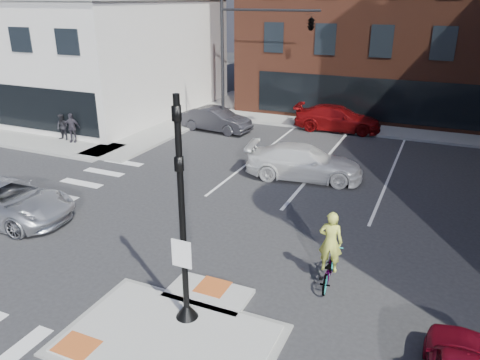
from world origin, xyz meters
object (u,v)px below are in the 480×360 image
at_px(white_pickup, 304,162).
at_px(pedestrian_a, 63,127).
at_px(cyclist, 329,260).
at_px(bg_car_dark, 216,120).
at_px(silver_suv, 4,201).
at_px(pedestrian_b, 72,128).
at_px(bg_car_red, 337,118).

distance_m(white_pickup, pedestrian_a, 14.77).
bearing_deg(cyclist, bg_car_dark, -57.29).
distance_m(bg_car_dark, cyclist, 17.74).
height_order(bg_car_dark, cyclist, cyclist).
bearing_deg(silver_suv, pedestrian_a, 27.65).
relative_size(white_pickup, pedestrian_b, 3.20).
relative_size(silver_suv, bg_car_red, 1.01).
height_order(bg_car_red, cyclist, cyclist).
xyz_separation_m(silver_suv, pedestrian_a, (-5.52, 8.89, 0.15)).
distance_m(silver_suv, cyclist, 12.53).
relative_size(pedestrian_a, pedestrian_b, 0.91).
relative_size(silver_suv, bg_car_dark, 1.20).
xyz_separation_m(bg_car_red, cyclist, (3.79, -17.38, 0.00)).
bearing_deg(pedestrian_a, bg_car_red, 32.81).
bearing_deg(bg_car_dark, white_pickup, -121.76).
height_order(cyclist, pedestrian_a, cyclist).
distance_m(cyclist, pedestrian_b, 18.99).
height_order(silver_suv, bg_car_dark, silver_suv).
relative_size(bg_car_red, pedestrian_a, 3.53).
xyz_separation_m(pedestrian_a, pedestrian_b, (0.79, -0.09, 0.08)).
height_order(silver_suv, cyclist, cyclist).
relative_size(silver_suv, cyclist, 2.35).
relative_size(silver_suv, pedestrian_a, 3.58).
relative_size(white_pickup, cyclist, 2.31).
xyz_separation_m(white_pickup, bg_car_dark, (-7.61, 5.81, -0.03)).
bearing_deg(bg_car_dark, silver_suv, 179.31).
height_order(bg_car_dark, pedestrian_b, pedestrian_b).
bearing_deg(white_pickup, silver_suv, 125.55).
bearing_deg(pedestrian_b, bg_car_dark, 22.46).
bearing_deg(silver_suv, white_pickup, -49.91).
relative_size(bg_car_red, cyclist, 2.31).
bearing_deg(pedestrian_b, pedestrian_a, 152.43).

